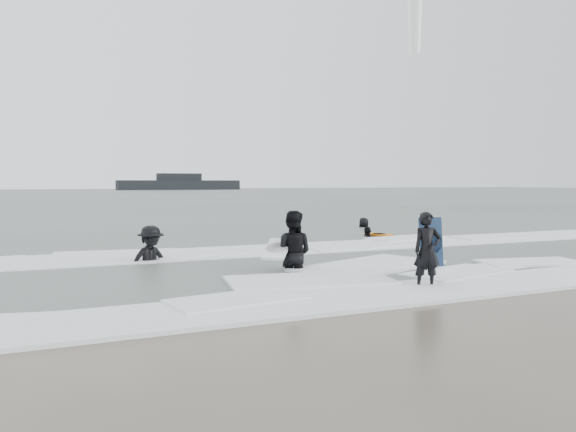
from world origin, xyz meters
name	(u,v)px	position (x,y,z in m)	size (l,w,h in m)	color
ground	(393,288)	(0.00, 0.00, 0.00)	(320.00, 320.00, 0.00)	brown
sea	(88,195)	(0.00, 80.00, 0.06)	(320.00, 320.00, 0.00)	#47544C
surfer_centre	(427,288)	(0.58, -0.27, 0.00)	(0.54, 0.35, 1.48)	black
surfer_wading	(292,272)	(-0.98, 2.53, 0.00)	(0.94, 0.73, 1.93)	black
surfer_breaker	(151,264)	(-3.66, 5.08, 0.00)	(1.16, 0.67, 1.80)	black
surfer_right_near	(367,238)	(4.63, 8.43, 0.00)	(0.92, 0.38, 1.57)	black
surfer_right_far	(364,228)	(6.75, 12.18, 0.00)	(0.79, 0.51, 1.62)	black
surf_foam	(309,261)	(0.00, 3.70, 0.04)	(30.03, 9.06, 0.09)	white
bodyboards	(363,240)	(1.54, 3.68, 0.50)	(7.42, 9.12, 1.25)	#0D213F
vessel_horizon	(179,184)	(25.89, 134.11, 1.56)	(30.88, 5.51, 4.19)	black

